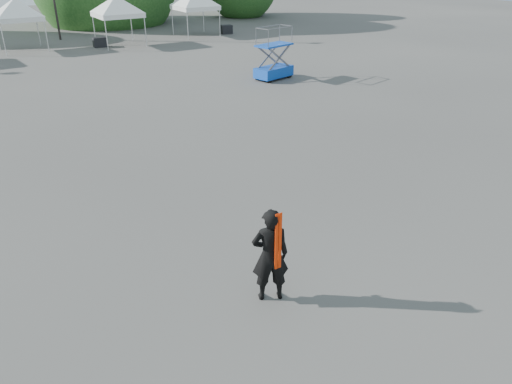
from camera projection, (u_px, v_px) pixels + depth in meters
ground at (259, 238)px, 11.80m from camera, size 120.00×120.00×0.00m
tent_e at (15, 2)px, 32.13m from camera, size 3.96×3.96×3.88m
man at (270, 255)px, 9.39m from camera, size 0.84×0.72×1.95m
scissor_lift at (274, 53)px, 25.64m from camera, size 2.22×1.46×2.64m
crate_mid at (100, 42)px, 34.56m from camera, size 0.91×0.74×0.66m
crate_east at (227, 29)px, 39.99m from camera, size 0.99×0.85×0.67m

